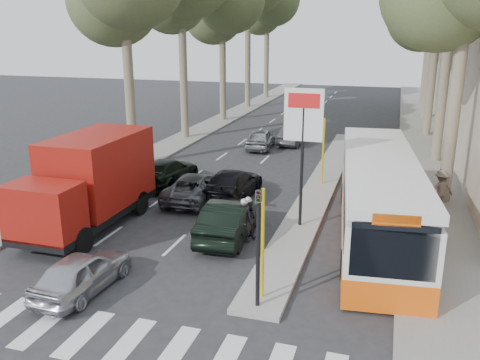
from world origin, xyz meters
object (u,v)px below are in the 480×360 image
object	(u,v)px
red_truck	(90,181)
city_bus	(378,195)
silver_hatchback	(82,272)
dark_hatchback	(230,219)
motorcycle	(246,221)

from	to	relation	value
red_truck	city_bus	size ratio (longest dim) A/B	0.56
silver_hatchback	dark_hatchback	distance (m)	6.11
red_truck	motorcycle	world-z (taller)	red_truck
dark_hatchback	red_truck	xyz separation A→B (m)	(-5.68, -0.56, 1.19)
silver_hatchback	motorcycle	bearing A→B (deg)	-122.22
silver_hatchback	red_truck	distance (m)	5.63
silver_hatchback	red_truck	size ratio (longest dim) A/B	0.54
silver_hatchback	red_truck	xyz separation A→B (m)	(-2.70, 4.76, 1.30)
red_truck	dark_hatchback	bearing A→B (deg)	5.52
motorcycle	dark_hatchback	bearing A→B (deg)	176.70
dark_hatchback	red_truck	world-z (taller)	red_truck
motorcycle	silver_hatchback	bearing A→B (deg)	-119.07
city_bus	motorcycle	distance (m)	5.12
red_truck	motorcycle	distance (m)	6.48
silver_hatchback	red_truck	world-z (taller)	red_truck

